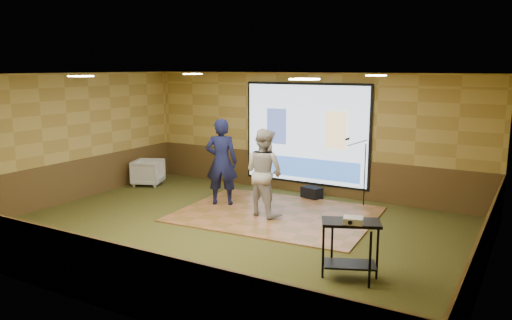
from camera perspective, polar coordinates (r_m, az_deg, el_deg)
The scene contains 19 objects.
ground at distance 9.79m, azimuth -2.91°, elevation -8.08°, with size 9.00×9.00×0.00m, color #2F3B1B.
room_shell at distance 9.33m, azimuth -3.03°, elevation 4.19°, with size 9.04×7.04×3.02m.
wainscot_back at distance 12.62m, azimuth 5.69°, elevation -1.61°, with size 9.00×0.04×0.95m, color #533C1B.
wainscot_front at distance 7.15m, azimuth -18.62°, elevation -11.82°, with size 9.00×0.04×0.95m, color #533C1B.
wainscot_left at distance 12.59m, azimuth -20.32°, elevation -2.26°, with size 0.04×7.00×0.95m, color #533C1B.
wainscot_right at distance 8.23m, azimuth 24.62°, elevation -9.25°, with size 0.04×7.00×0.95m, color #533C1B.
projector_screen at distance 12.41m, azimuth 5.70°, elevation 2.87°, with size 3.32×0.06×2.52m.
downlight_nw at distance 12.02m, azimuth -7.25°, elevation 9.74°, with size 0.32×0.32×0.02m, color #FFEABF.
downlight_ne at distance 9.99m, azimuth 13.58°, elevation 9.37°, with size 0.32×0.32×0.02m, color #FFEABF.
downlight_sw at distance 9.60m, azimuth -19.39°, elevation 9.03°, with size 0.32×0.32×0.02m, color #FFEABF.
downlight_se at distance 6.90m, azimuth 5.57°, elevation 9.18°, with size 0.32×0.32×0.02m, color #FFEABF.
dance_floor at distance 10.80m, azimuth 2.31°, elevation -6.19°, with size 4.08×3.11×0.03m, color #A5653C.
player_left at distance 11.32m, azimuth -3.97°, elevation -0.20°, with size 0.72×0.47×1.97m, color #13173C.
player_right at distance 10.47m, azimuth 0.93°, elevation -1.42°, with size 0.90×0.70×1.85m, color beige.
av_table at distance 7.62m, azimuth 10.76°, elevation -8.90°, with size 0.85×0.45×0.90m.
projector at distance 7.42m, azimuth 11.04°, elevation -6.78°, with size 0.28×0.23×0.09m, color silver.
mic_stand at distance 11.58m, azimuth 12.00°, elevation -2.82°, with size 0.61×0.25×1.56m.
banquet_chair at distance 13.70m, azimuth -12.21°, elevation -1.39°, with size 0.74×0.76×0.69m, color gray.
duffel_bag at distance 12.11m, azimuth 6.39°, elevation -3.76°, with size 0.46×0.31×0.29m, color black.
Camera 1 is at (5.07, -7.77, 3.14)m, focal length 35.00 mm.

